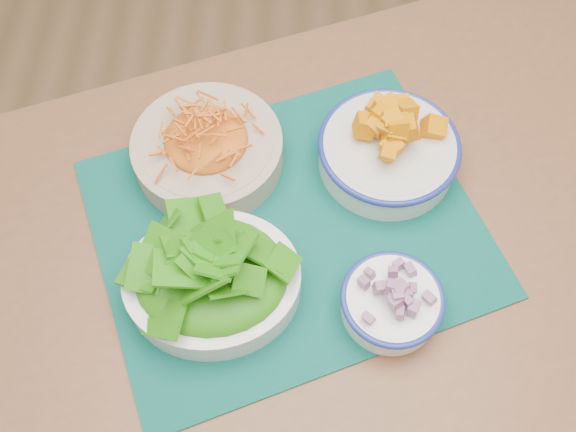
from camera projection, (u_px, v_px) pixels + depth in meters
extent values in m
plane|color=olive|center=(223.00, 373.00, 1.57)|extent=(4.00, 4.00, 0.00)
cube|color=brown|center=(354.00, 251.00, 0.92)|extent=(1.44, 1.20, 0.04)
cylinder|color=brown|center=(23.00, 272.00, 1.31)|extent=(0.06, 0.06, 0.71)
cylinder|color=brown|center=(499.00, 123.00, 1.50)|extent=(0.06, 0.06, 0.71)
cube|color=#03342D|center=(288.00, 227.00, 0.91)|extent=(0.65, 0.60, 0.00)
cylinder|color=tan|center=(208.00, 151.00, 0.94)|extent=(0.24, 0.24, 0.05)
ellipsoid|color=orange|center=(205.00, 133.00, 0.91)|extent=(0.19, 0.19, 0.04)
cylinder|color=silver|center=(388.00, 153.00, 0.94)|extent=(0.23, 0.23, 0.05)
torus|color=navy|center=(390.00, 145.00, 0.92)|extent=(0.21, 0.21, 0.01)
ellipsoid|color=orange|center=(393.00, 132.00, 0.90)|extent=(0.18, 0.18, 0.05)
ellipsoid|color=#136705|center=(209.00, 265.00, 0.79)|extent=(0.20, 0.17, 0.06)
cylinder|color=white|center=(391.00, 304.00, 0.83)|extent=(0.15, 0.15, 0.04)
torus|color=navy|center=(393.00, 298.00, 0.81)|extent=(0.13, 0.13, 0.01)
ellipsoid|color=#671647|center=(395.00, 293.00, 0.80)|extent=(0.11, 0.11, 0.03)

